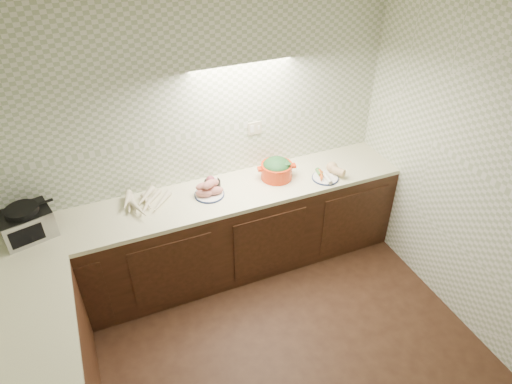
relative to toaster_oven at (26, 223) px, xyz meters
name	(u,v)px	position (x,y,z in m)	size (l,w,h in m)	color
room	(289,238)	(1.45, -1.55, 0.60)	(3.60, 3.60, 2.60)	black
counter	(161,325)	(0.77, -0.87, -0.57)	(3.60, 3.60, 0.90)	black
toaster_oven	(26,223)	(0.00, 0.00, 0.00)	(0.43, 0.37, 0.26)	black
parsnip_pile	(141,205)	(0.87, 0.02, -0.09)	(0.47, 0.37, 0.07)	beige
sweet_potato_plate	(209,190)	(1.45, -0.02, -0.07)	(0.26, 0.26, 0.15)	#111C42
onion_bowl	(212,182)	(1.52, 0.09, -0.08)	(0.15, 0.15, 0.11)	black
dutch_oven	(277,169)	(2.12, -0.01, -0.03)	(0.36, 0.34, 0.20)	red
veg_plate	(328,172)	(2.57, -0.16, -0.08)	(0.31, 0.32, 0.12)	#111C42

